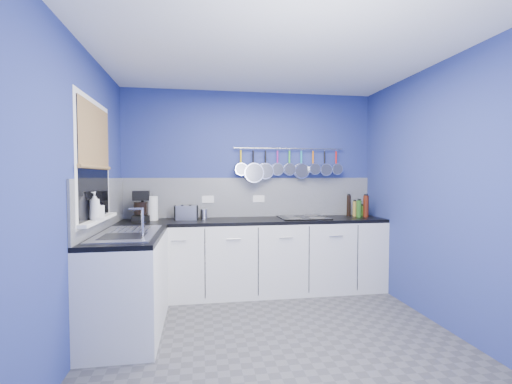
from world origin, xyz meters
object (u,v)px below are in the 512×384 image
object	(u,v)px
soap_bottle_a	(95,206)
hob	(303,217)
paper_towel	(153,208)
canister	(204,214)
coffee_maker	(141,206)
soap_bottle_b	(98,209)
toaster	(186,213)

from	to	relation	value
soap_bottle_a	hob	world-z (taller)	soap_bottle_a
paper_towel	canister	world-z (taller)	paper_towel
coffee_maker	hob	world-z (taller)	coffee_maker
paper_towel	hob	world-z (taller)	paper_towel
soap_bottle_a	hob	distance (m)	2.43
soap_bottle_a	hob	bearing A→B (deg)	27.01
canister	paper_towel	bearing A→B (deg)	-177.29
soap_bottle_a	soap_bottle_b	bearing A→B (deg)	90.00
paper_towel	coffee_maker	size ratio (longest dim) A/B	0.81
toaster	hob	xyz separation A→B (m)	(1.43, -0.05, -0.08)
paper_towel	canister	bearing A→B (deg)	2.71
soap_bottle_b	toaster	distance (m)	1.28
soap_bottle_a	soap_bottle_b	size ratio (longest dim) A/B	1.39
soap_bottle_a	canister	bearing A→B (deg)	51.92
paper_towel	canister	xyz separation A→B (m)	(0.60, 0.03, -0.08)
soap_bottle_a	toaster	xyz separation A→B (m)	(0.72, 1.15, -0.18)
coffee_maker	toaster	bearing A→B (deg)	0.71
soap_bottle_b	toaster	size ratio (longest dim) A/B	0.65
coffee_maker	hob	size ratio (longest dim) A/B	0.60
soap_bottle_a	canister	xyz separation A→B (m)	(0.93, 1.18, -0.21)
toaster	soap_bottle_b	bearing A→B (deg)	-116.80
soap_bottle_a	paper_towel	world-z (taller)	soap_bottle_a
soap_bottle_b	paper_towel	xyz separation A→B (m)	(0.32, 1.06, -0.09)
toaster	soap_bottle_a	bearing A→B (deg)	-114.48
coffee_maker	soap_bottle_a	bearing A→B (deg)	-105.36
coffee_maker	hob	xyz separation A→B (m)	(1.95, -0.00, -0.17)
paper_towel	canister	size ratio (longest dim) A/B	2.34
soap_bottle_b	canister	world-z (taller)	soap_bottle_b
soap_bottle_b	paper_towel	size ratio (longest dim) A/B	0.61
paper_towel	canister	distance (m)	0.61
coffee_maker	toaster	world-z (taller)	coffee_maker
paper_towel	toaster	size ratio (longest dim) A/B	1.08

